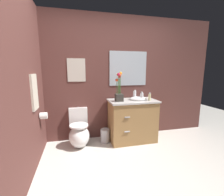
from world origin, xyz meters
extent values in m
plane|color=beige|center=(0.00, 0.00, 0.00)|extent=(8.86, 8.86, 0.00)
cube|color=brown|center=(0.20, 1.57, 1.25)|extent=(4.14, 0.05, 2.50)
cube|color=brown|center=(-1.35, 0.46, 1.25)|extent=(0.05, 4.33, 2.50)
ellipsoid|color=white|center=(-0.70, 1.23, 0.20)|extent=(0.38, 0.48, 0.40)
cube|color=white|center=(-0.70, 1.28, 0.09)|extent=(0.22, 0.26, 0.18)
cube|color=white|center=(-0.70, 1.51, 0.52)|extent=(0.36, 0.13, 0.32)
cylinder|color=white|center=(-0.70, 1.21, 0.42)|extent=(0.34, 0.34, 0.03)
cylinder|color=#B7B7BC|center=(-0.70, 1.51, 0.68)|extent=(0.04, 0.04, 0.02)
cube|color=#9E7242|center=(0.36, 1.25, 0.40)|extent=(0.90, 0.52, 0.81)
cube|color=#BCB7B2|center=(0.36, 1.25, 0.82)|extent=(0.94, 0.56, 0.03)
ellipsoid|color=white|center=(0.48, 1.25, 0.86)|extent=(0.36, 0.26, 0.10)
cylinder|color=#B7B7BC|center=(0.48, 1.41, 0.93)|extent=(0.02, 0.02, 0.18)
cube|color=#B7B7BC|center=(0.16, 0.97, 0.58)|extent=(0.10, 0.02, 0.02)
cube|color=#B7B7BC|center=(0.16, 0.97, 0.31)|extent=(0.10, 0.02, 0.02)
cube|color=#38332D|center=(0.06, 1.20, 0.91)|extent=(0.14, 0.14, 0.14)
cylinder|color=#386B2D|center=(0.09, 1.20, 1.17)|extent=(0.01, 0.01, 0.38)
sphere|color=orange|center=(0.09, 1.20, 1.36)|extent=(0.06, 0.06, 0.06)
cylinder|color=#386B2D|center=(0.08, 1.23, 1.14)|extent=(0.01, 0.01, 0.32)
sphere|color=#E01E51|center=(0.08, 1.23, 1.30)|extent=(0.06, 0.06, 0.06)
cylinder|color=#386B2D|center=(0.05, 1.23, 1.16)|extent=(0.01, 0.01, 0.36)
sphere|color=orange|center=(0.05, 1.23, 1.34)|extent=(0.06, 0.06, 0.06)
cylinder|color=#386B2D|center=(0.02, 1.21, 1.11)|extent=(0.01, 0.01, 0.26)
sphere|color=#EA4C23|center=(0.02, 1.21, 1.24)|extent=(0.06, 0.06, 0.06)
cylinder|color=#386B2D|center=(0.05, 1.18, 1.16)|extent=(0.01, 0.01, 0.36)
sphere|color=#E01E51|center=(0.05, 1.18, 1.34)|extent=(0.06, 0.06, 0.06)
cylinder|color=#386B2D|center=(0.07, 1.18, 1.15)|extent=(0.01, 0.01, 0.36)
sphere|color=#EA4C23|center=(0.07, 1.18, 1.33)|extent=(0.06, 0.06, 0.06)
cylinder|color=beige|center=(0.66, 1.13, 0.90)|extent=(0.05, 0.05, 0.13)
cylinder|color=#B7B7BC|center=(0.66, 1.13, 0.98)|extent=(0.03, 0.03, 0.02)
cylinder|color=white|center=(0.41, 1.30, 0.92)|extent=(0.06, 0.06, 0.17)
cylinder|color=silver|center=(0.41, 1.30, 1.02)|extent=(0.03, 0.03, 0.02)
cylinder|color=white|center=(0.52, 1.19, 0.91)|extent=(0.06, 0.06, 0.14)
cylinder|color=silver|center=(0.52, 1.19, 0.99)|extent=(0.04, 0.04, 0.02)
cylinder|color=#B7B7BC|center=(-0.20, 1.28, 0.13)|extent=(0.18, 0.18, 0.26)
torus|color=#B7B7BC|center=(-0.20, 1.28, 0.27)|extent=(0.18, 0.18, 0.01)
cube|color=beige|center=(-0.70, 1.54, 1.42)|extent=(0.34, 0.01, 0.44)
cube|color=#B2BCC6|center=(0.36, 1.54, 1.45)|extent=(0.80, 0.01, 0.70)
cube|color=beige|center=(-1.31, 0.85, 1.10)|extent=(0.03, 0.28, 0.52)
cylinder|color=white|center=(-1.26, 1.08, 0.68)|extent=(0.11, 0.11, 0.11)
camera|label=1|loc=(-0.74, -1.57, 1.42)|focal=24.85mm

